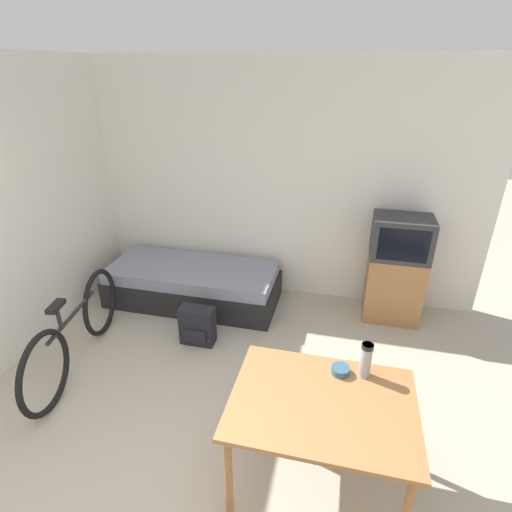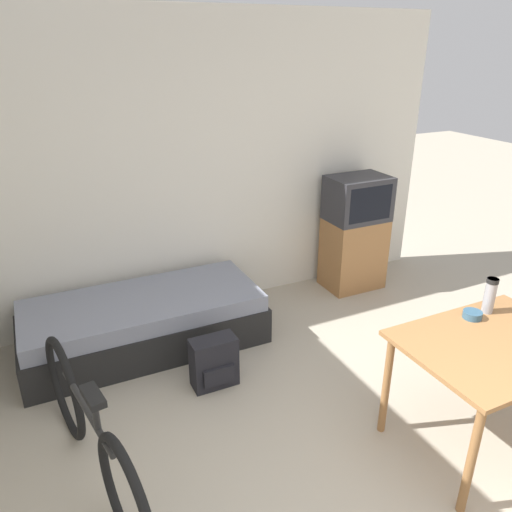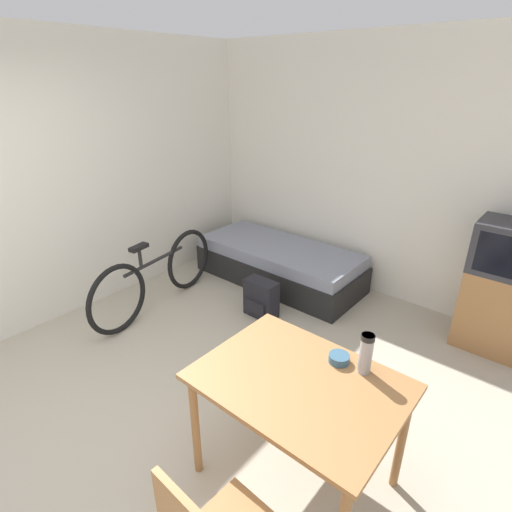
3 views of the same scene
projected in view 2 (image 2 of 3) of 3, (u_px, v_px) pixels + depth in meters
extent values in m
cube|color=silver|center=(199.00, 169.00, 4.50)|extent=(4.96, 0.06, 2.70)
cube|color=black|center=(145.00, 329.00, 4.25)|extent=(1.99, 0.85, 0.31)
cube|color=gray|center=(143.00, 306.00, 4.16)|extent=(1.93, 0.82, 0.14)
cube|color=#9E6B3D|center=(353.00, 253.00, 5.22)|extent=(0.59, 0.43, 0.74)
cube|color=#2D2D33|center=(358.00, 198.00, 4.99)|extent=(0.60, 0.43, 0.45)
cube|color=black|center=(371.00, 204.00, 4.81)|extent=(0.49, 0.01, 0.35)
cube|color=#9E6B3D|center=(496.00, 344.00, 2.98)|extent=(1.10, 0.82, 0.03)
cylinder|color=#9E6B3D|center=(471.00, 461.00, 2.65)|extent=(0.05, 0.05, 0.74)
cylinder|color=#9E6B3D|center=(386.00, 385.00, 3.23)|extent=(0.05, 0.05, 0.74)
cylinder|color=#9E6B3D|center=(494.00, 348.00, 3.61)|extent=(0.05, 0.05, 0.74)
torus|color=black|center=(65.00, 388.00, 3.23)|extent=(0.17, 0.70, 0.70)
torus|color=black|center=(127.00, 501.00, 2.44)|extent=(0.17, 0.70, 0.70)
cylinder|color=black|center=(87.00, 410.00, 2.76)|extent=(0.17, 0.82, 0.04)
cylinder|color=black|center=(96.00, 415.00, 2.58)|extent=(0.04, 0.04, 0.20)
cube|color=black|center=(93.00, 396.00, 2.53)|extent=(0.11, 0.21, 0.04)
cylinder|color=#99999E|center=(490.00, 296.00, 3.25)|extent=(0.07, 0.07, 0.25)
cylinder|color=black|center=(493.00, 281.00, 3.21)|extent=(0.08, 0.08, 0.03)
cylinder|color=#335670|center=(472.00, 315.00, 3.22)|extent=(0.12, 0.12, 0.05)
cube|color=black|center=(214.00, 362.00, 3.74)|extent=(0.34, 0.17, 0.40)
cube|color=black|center=(219.00, 376.00, 3.68)|extent=(0.24, 0.03, 0.14)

